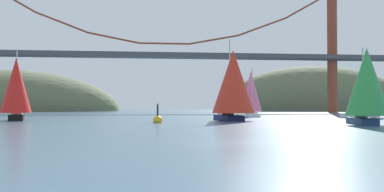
{
  "coord_description": "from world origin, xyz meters",
  "views": [
    {
      "loc": [
        -5.83,
        -23.71,
        2.07
      ],
      "look_at": [
        0.0,
        27.75,
        3.19
      ],
      "focal_mm": 40.26,
      "sensor_mm": 36.0,
      "label": 1
    }
  ],
  "objects_px": {
    "channel_buoy": "(158,120)",
    "sailboat_red_spinnaker": "(16,88)",
    "sailboat_pink_spinnaker": "(251,93)",
    "sailboat_navy_sail": "(370,95)",
    "sailboat_scarlet_sail": "(233,83)",
    "sailboat_green_sail": "(367,84)"
  },
  "relations": [
    {
      "from": "sailboat_green_sail",
      "to": "sailboat_pink_spinnaker",
      "type": "relative_size",
      "value": 0.96
    },
    {
      "from": "sailboat_scarlet_sail",
      "to": "sailboat_pink_spinnaker",
      "type": "bearing_deg",
      "value": 69.46
    },
    {
      "from": "sailboat_scarlet_sail",
      "to": "channel_buoy",
      "type": "distance_m",
      "value": 11.85
    },
    {
      "from": "sailboat_pink_spinnaker",
      "to": "channel_buoy",
      "type": "bearing_deg",
      "value": -125.43
    },
    {
      "from": "channel_buoy",
      "to": "sailboat_green_sail",
      "type": "bearing_deg",
      "value": -22.52
    },
    {
      "from": "sailboat_red_spinnaker",
      "to": "sailboat_pink_spinnaker",
      "type": "bearing_deg",
      "value": 23.83
    },
    {
      "from": "sailboat_green_sail",
      "to": "channel_buoy",
      "type": "distance_m",
      "value": 23.31
    },
    {
      "from": "sailboat_pink_spinnaker",
      "to": "sailboat_scarlet_sail",
      "type": "height_order",
      "value": "sailboat_scarlet_sail"
    },
    {
      "from": "sailboat_red_spinnaker",
      "to": "sailboat_navy_sail",
      "type": "bearing_deg",
      "value": 8.86
    },
    {
      "from": "sailboat_scarlet_sail",
      "to": "channel_buoy",
      "type": "height_order",
      "value": "sailboat_scarlet_sail"
    },
    {
      "from": "sailboat_red_spinnaker",
      "to": "sailboat_navy_sail",
      "type": "relative_size",
      "value": 1.18
    },
    {
      "from": "sailboat_scarlet_sail",
      "to": "sailboat_red_spinnaker",
      "type": "relative_size",
      "value": 1.15
    },
    {
      "from": "sailboat_green_sail",
      "to": "channel_buoy",
      "type": "xyz_separation_m",
      "value": [
        -21.23,
        8.8,
        -3.88
      ]
    },
    {
      "from": "sailboat_pink_spinnaker",
      "to": "sailboat_navy_sail",
      "type": "height_order",
      "value": "sailboat_pink_spinnaker"
    },
    {
      "from": "sailboat_pink_spinnaker",
      "to": "sailboat_red_spinnaker",
      "type": "xyz_separation_m",
      "value": [
        -36.13,
        -15.96,
        0.09
      ]
    },
    {
      "from": "sailboat_pink_spinnaker",
      "to": "sailboat_red_spinnaker",
      "type": "bearing_deg",
      "value": -156.17
    },
    {
      "from": "sailboat_scarlet_sail",
      "to": "sailboat_red_spinnaker",
      "type": "distance_m",
      "value": 28.87
    },
    {
      "from": "sailboat_scarlet_sail",
      "to": "sailboat_navy_sail",
      "type": "distance_m",
      "value": 29.09
    },
    {
      "from": "sailboat_pink_spinnaker",
      "to": "sailboat_red_spinnaker",
      "type": "distance_m",
      "value": 39.5
    },
    {
      "from": "channel_buoy",
      "to": "sailboat_red_spinnaker",
      "type": "bearing_deg",
      "value": 154.75
    },
    {
      "from": "sailboat_pink_spinnaker",
      "to": "sailboat_navy_sail",
      "type": "distance_m",
      "value": 19.95
    },
    {
      "from": "sailboat_green_sail",
      "to": "sailboat_scarlet_sail",
      "type": "distance_m",
      "value": 17.4
    }
  ]
}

